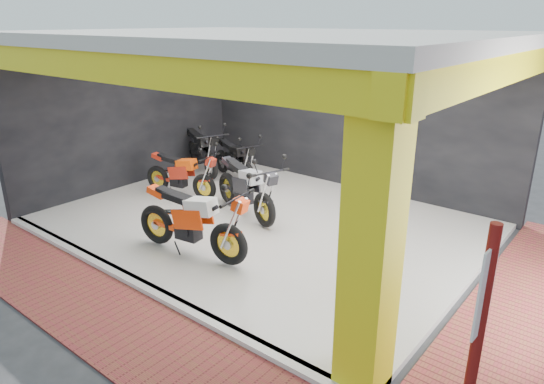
% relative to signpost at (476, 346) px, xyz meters
% --- Properties ---
extents(ground, '(80.00, 80.00, 0.00)m').
position_rel_signpost_xyz_m(ground, '(-4.95, 1.15, -1.34)').
color(ground, '#2D2D30').
rests_on(ground, ground).
extents(showroom_floor, '(8.00, 6.00, 0.10)m').
position_rel_signpost_xyz_m(showroom_floor, '(-4.95, 3.15, -1.29)').
color(showroom_floor, white).
rests_on(showroom_floor, ground).
extents(showroom_ceiling, '(8.40, 6.40, 0.20)m').
position_rel_signpost_xyz_m(showroom_ceiling, '(-4.95, 3.15, 2.26)').
color(showroom_ceiling, beige).
rests_on(showroom_ceiling, corner_column).
extents(back_wall, '(8.20, 0.20, 3.50)m').
position_rel_signpost_xyz_m(back_wall, '(-4.95, 6.25, 0.41)').
color(back_wall, black).
rests_on(back_wall, ground).
extents(left_wall, '(0.20, 6.20, 3.50)m').
position_rel_signpost_xyz_m(left_wall, '(-9.05, 3.15, 0.41)').
color(left_wall, black).
rests_on(left_wall, ground).
extents(corner_column, '(0.50, 0.50, 3.50)m').
position_rel_signpost_xyz_m(corner_column, '(-1.20, 0.40, 0.41)').
color(corner_column, yellow).
rests_on(corner_column, ground).
extents(header_beam_front, '(8.40, 0.30, 0.40)m').
position_rel_signpost_xyz_m(header_beam_front, '(-4.95, 0.15, 1.96)').
color(header_beam_front, yellow).
rests_on(header_beam_front, corner_column).
extents(header_beam_right, '(0.30, 6.40, 0.40)m').
position_rel_signpost_xyz_m(header_beam_right, '(-0.95, 3.15, 1.96)').
color(header_beam_right, yellow).
rests_on(header_beam_right, corner_column).
extents(floor_kerb, '(8.00, 0.20, 0.10)m').
position_rel_signpost_xyz_m(floor_kerb, '(-4.95, 0.13, -1.29)').
color(floor_kerb, white).
rests_on(floor_kerb, ground).
extents(paver_front, '(9.00, 1.40, 0.03)m').
position_rel_signpost_xyz_m(paver_front, '(-4.95, -0.65, -1.32)').
color(paver_front, maroon).
rests_on(paver_front, ground).
extents(paver_right, '(1.40, 7.00, 0.03)m').
position_rel_signpost_xyz_m(paver_right, '(-0.15, 3.15, -1.32)').
color(paver_right, maroon).
rests_on(paver_right, ground).
extents(signpost, '(0.10, 0.34, 2.44)m').
position_rel_signpost_xyz_m(signpost, '(0.00, 0.00, 0.00)').
color(signpost, maroon).
rests_on(signpost, ground).
extents(moto_hero, '(2.50, 1.21, 1.46)m').
position_rel_signpost_xyz_m(moto_hero, '(-4.19, 1.38, -0.51)').
color(moto_hero, '#FF3C0A').
rests_on(moto_hero, showroom_floor).
extents(moto_row_a, '(2.45, 1.54, 1.40)m').
position_rel_signpost_xyz_m(moto_row_a, '(-4.72, 2.93, -0.54)').
color(moto_row_a, black).
rests_on(moto_row_a, showroom_floor).
extents(moto_row_b, '(2.42, 1.62, 1.39)m').
position_rel_signpost_xyz_m(moto_row_b, '(-7.66, 4.39, -0.54)').
color(moto_row_b, black).
rests_on(moto_row_b, showroom_floor).
extents(moto_row_c, '(2.13, 1.10, 1.24)m').
position_rel_signpost_xyz_m(moto_row_c, '(-6.66, 3.21, -0.62)').
color(moto_row_c, red).
rests_on(moto_row_c, showroom_floor).
extents(moto_row_d, '(2.13, 1.33, 1.22)m').
position_rel_signpost_xyz_m(moto_row_d, '(-6.61, 4.56, -0.63)').
color(moto_row_d, black).
rests_on(moto_row_d, showroom_floor).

